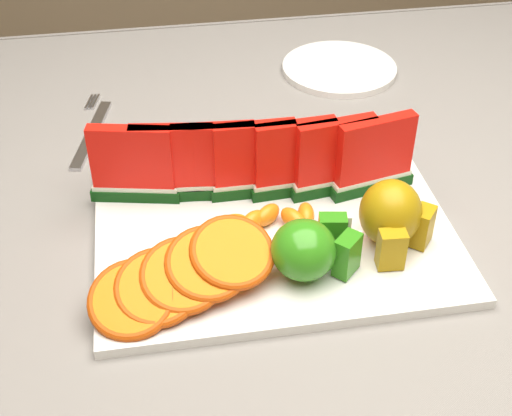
% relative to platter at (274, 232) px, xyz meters
% --- Properties ---
extents(table, '(1.40, 0.90, 0.75)m').
position_rel_platter_xyz_m(table, '(0.03, 0.08, -0.11)').
color(table, '#55341E').
rests_on(table, ground).
extents(tablecloth, '(1.53, 1.03, 0.20)m').
position_rel_platter_xyz_m(tablecloth, '(0.03, 0.08, -0.05)').
color(tablecloth, gray).
rests_on(tablecloth, table).
extents(platter, '(0.40, 0.30, 0.01)m').
position_rel_platter_xyz_m(platter, '(0.00, 0.00, 0.00)').
color(platter, silver).
rests_on(platter, tablecloth).
extents(apple_cluster, '(0.11, 0.09, 0.06)m').
position_rel_platter_xyz_m(apple_cluster, '(0.02, -0.08, 0.04)').
color(apple_cluster, '#188D09').
rests_on(apple_cluster, platter).
extents(pear_cluster, '(0.09, 0.09, 0.08)m').
position_rel_platter_xyz_m(pear_cluster, '(0.12, -0.05, 0.04)').
color(pear_cluster, '#A26103').
rests_on(pear_cluster, platter).
extents(side_plate, '(0.20, 0.20, 0.01)m').
position_rel_platter_xyz_m(side_plate, '(0.18, 0.38, -0.00)').
color(side_plate, silver).
rests_on(side_plate, tablecloth).
extents(fork, '(0.05, 0.19, 0.00)m').
position_rel_platter_xyz_m(fork, '(-0.21, 0.26, -0.00)').
color(fork, silver).
rests_on(fork, tablecloth).
extents(watermelon_row, '(0.39, 0.07, 0.10)m').
position_rel_platter_xyz_m(watermelon_row, '(-0.01, 0.07, 0.05)').
color(watermelon_row, '#0F3A0D').
rests_on(watermelon_row, platter).
extents(orange_fan_front, '(0.21, 0.14, 0.06)m').
position_rel_platter_xyz_m(orange_fan_front, '(-0.11, -0.09, 0.03)').
color(orange_fan_front, '#D53C00').
rests_on(orange_fan_front, platter).
extents(orange_fan_back, '(0.29, 0.11, 0.04)m').
position_rel_platter_xyz_m(orange_fan_back, '(-0.00, 0.12, 0.03)').
color(orange_fan_back, '#D53C00').
rests_on(orange_fan_back, platter).
extents(tangerine_segments, '(0.14, 0.05, 0.02)m').
position_rel_platter_xyz_m(tangerine_segments, '(-0.01, -0.00, 0.02)').
color(tangerine_segments, '#FE4E21').
rests_on(tangerine_segments, platter).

